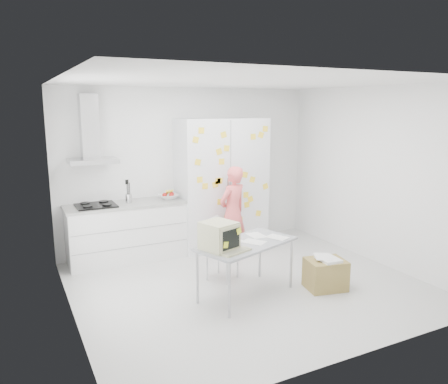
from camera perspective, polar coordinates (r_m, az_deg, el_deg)
name	(u,v)px	position (r m, az deg, el deg)	size (l,w,h in m)	color
floor	(247,285)	(6.11, 2.98, -12.05)	(4.50, 4.00, 0.02)	silver
walls	(223,179)	(6.34, -0.11, 1.66)	(4.52, 4.01, 2.70)	white
ceiling	(249,81)	(5.63, 3.27, 14.23)	(4.50, 4.00, 0.02)	white
counter_run	(127,231)	(7.03, -12.55, -5.00)	(1.84, 0.63, 1.28)	white
range_hood	(90,136)	(6.82, -17.07, 6.99)	(0.70, 0.48, 1.01)	silver
tall_cabinet	(222,184)	(7.42, -0.30, 1.10)	(1.50, 0.68, 2.20)	silver
person	(233,212)	(6.96, 1.15, -2.65)	(0.54, 0.35, 1.47)	#F55F60
desk	(230,240)	(5.36, 0.77, -6.32)	(1.45, 1.04, 1.04)	#91939A
chair	(218,245)	(6.15, -0.76, -6.93)	(0.54, 0.54, 0.86)	beige
cardboard_box	(326,274)	(6.05, 13.12, -10.35)	(0.57, 0.50, 0.44)	olive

